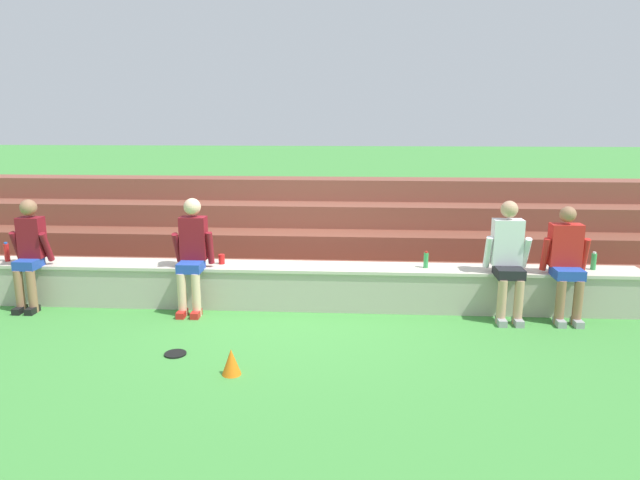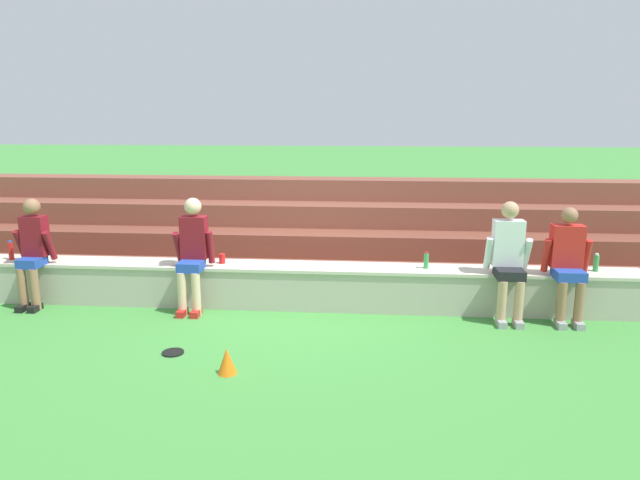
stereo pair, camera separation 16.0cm
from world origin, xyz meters
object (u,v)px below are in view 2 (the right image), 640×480
Objects in this scene: water_bottle_near_right at (11,251)px; person_right_of_center at (568,261)px; person_left_of_center at (193,251)px; plastic_cup_right_end at (222,259)px; frisbee at (173,352)px; water_bottle_mid_right at (426,261)px; person_far_left at (33,250)px; water_bottle_mid_left at (596,263)px; sports_cone at (227,361)px; person_center at (509,257)px.

person_right_of_center is at bearing -1.96° from water_bottle_near_right.
person_left_of_center is 0.44m from plastic_cup_right_end.
water_bottle_mid_right is at bearing 30.54° from frisbee.
frisbee is (2.78, -1.63, -0.67)m from water_bottle_near_right.
plastic_cup_right_end is at bearing 6.85° from person_far_left.
water_bottle_mid_left is (7.69, 0.06, -0.01)m from water_bottle_near_right.
person_left_of_center is 6.30× the size of water_bottle_mid_left.
sports_cone is (-2.10, -2.08, -0.53)m from water_bottle_mid_right.
person_left_of_center reaches higher than water_bottle_mid_right.
water_bottle_mid_left is 1.78× the size of plastic_cup_right_end.
water_bottle_mid_left is at bearing 14.76° from person_center.
frisbee is at bearing -162.74° from person_right_of_center.
person_center is at bearing 179.68° from person_right_of_center.
person_center is at bearing -15.14° from water_bottle_mid_right.
sports_cone is at bearing -154.28° from person_right_of_center.
person_far_left is 6.18× the size of water_bottle_mid_left.
sports_cone is at bearing -31.01° from person_far_left.
person_far_left is at bearing -28.18° from water_bottle_near_right.
water_bottle_mid_right is at bearing -178.84° from water_bottle_mid_left.
sports_cone is (0.57, -2.10, -0.49)m from plastic_cup_right_end.
person_left_of_center is 6.68× the size of water_bottle_mid_right.
frisbee is at bearing -30.40° from water_bottle_near_right.
water_bottle_near_right is (-5.57, -0.02, 0.02)m from water_bottle_mid_right.
person_left_of_center reaches higher than water_bottle_mid_left.
person_far_left is 5.43× the size of sports_cone.
person_left_of_center is 6.29× the size of frisbee.
person_right_of_center is at bearing -145.80° from water_bottle_mid_left.
person_right_of_center reaches higher than plastic_cup_right_end.
person_left_of_center reaches higher than sports_cone.
person_right_of_center is 7.24m from water_bottle_near_right.
water_bottle_near_right is 0.99× the size of sports_cone.
water_bottle_mid_right is at bearing 164.86° from person_center.
person_center is 1.04× the size of person_right_of_center.
frisbee is (-4.91, -1.69, -0.66)m from water_bottle_mid_left.
person_center reaches higher than water_bottle_near_right.
person_right_of_center is 4.22m from sports_cone.
frisbee is at bearing 148.45° from sports_cone.
person_left_of_center is 3.94m from person_center.
person_right_of_center is (4.64, -0.03, -0.03)m from person_left_of_center.
plastic_cup_right_end is 0.49× the size of sports_cone.
water_bottle_near_right is (-0.47, 0.25, -0.08)m from person_far_left.
water_bottle_mid_left is (5.09, 0.28, -0.12)m from person_left_of_center.
person_far_left reaches higher than water_bottle_near_right.
person_far_left is 3.56m from sports_cone.
person_right_of_center is at bearing 17.26° from frisbee.
person_center is 4.08m from frisbee.
frisbee is (-0.13, -1.67, -0.61)m from plastic_cup_right_end.
water_bottle_mid_right is at bearing 44.69° from sports_cone.
person_right_of_center reaches higher than frisbee.
person_left_of_center is at bearing 0.88° from person_far_left.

